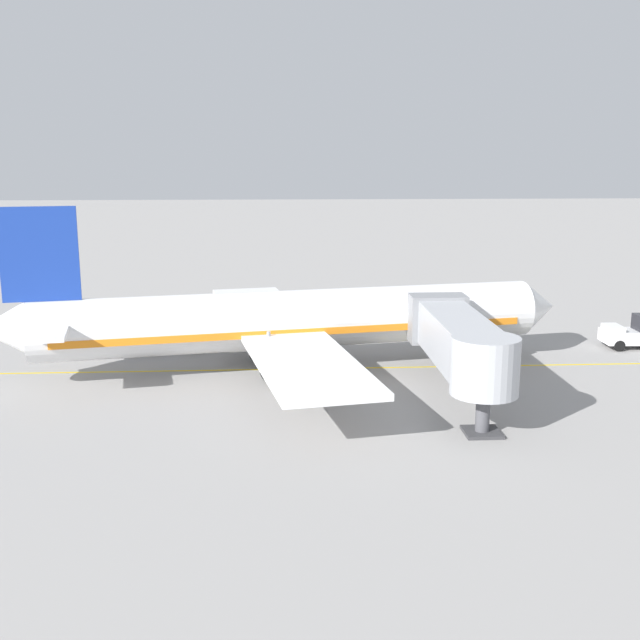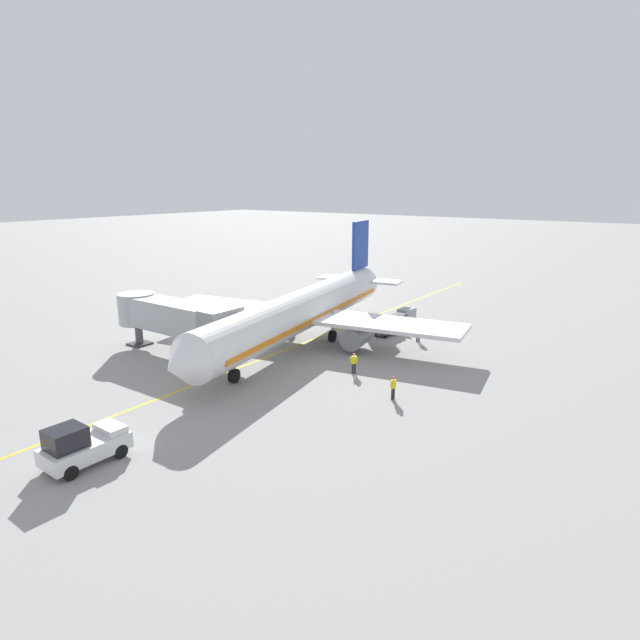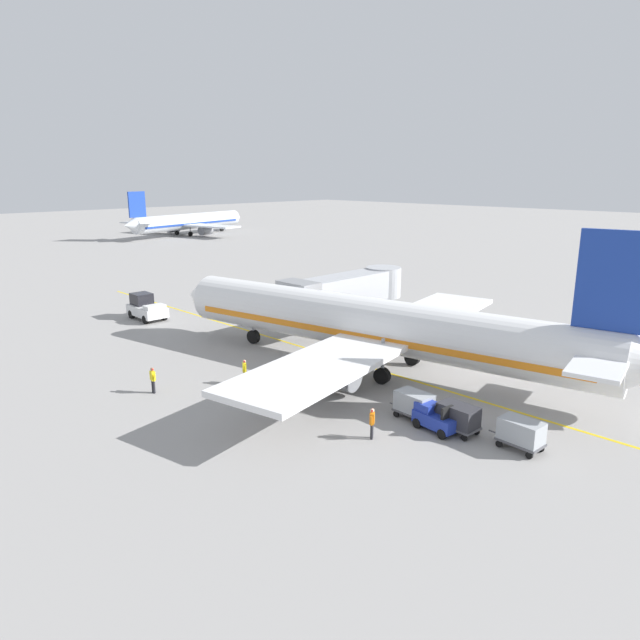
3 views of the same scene
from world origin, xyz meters
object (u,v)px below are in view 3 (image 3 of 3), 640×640
baggage_cart_third_in_train (521,432)px  parked_airliner (377,326)px  baggage_tug_lead (435,418)px  ground_crew_wing_walker (245,370)px  ground_crew_marshaller (372,422)px  jet_bridge (346,290)px  ground_crew_loader (153,379)px  pushback_tractor (146,308)px  distant_taxiing_airliner (188,222)px  baggage_cart_front (414,403)px  baggage_cart_second_in_train (458,416)px

baggage_cart_third_in_train → parked_airliner: bearing=71.4°
baggage_tug_lead → ground_crew_wing_walker: ground_crew_wing_walker is taller
baggage_cart_third_in_train → ground_crew_marshaller: size_ratio=1.74×
jet_bridge → ground_crew_loader: jet_bridge is taller
pushback_tractor → distant_taxiing_airliner: (45.86, 64.45, 1.93)m
pushback_tractor → baggage_cart_third_in_train: 37.80m
jet_bridge → ground_crew_loader: bearing=-174.0°
jet_bridge → ground_crew_loader: 20.74m
baggage_tug_lead → baggage_cart_third_in_train: baggage_tug_lead is taller
ground_crew_wing_walker → ground_crew_loader: size_ratio=1.00×
jet_bridge → baggage_cart_front: size_ratio=4.69×
ground_crew_loader → baggage_cart_second_in_train: bearing=-62.9°
ground_crew_loader → ground_crew_marshaller: (4.80, -13.98, 0.00)m
ground_crew_wing_walker → ground_crew_marshaller: (-0.27, -11.12, 0.00)m
baggage_cart_front → jet_bridge: bearing=53.3°
jet_bridge → parked_airliner: bearing=-127.0°
jet_bridge → ground_crew_loader: size_ratio=8.16×
baggage_cart_third_in_train → ground_crew_marshaller: 7.47m
pushback_tractor → baggage_tug_lead: bearing=-92.2°
baggage_cart_front → ground_crew_marshaller: 3.59m
parked_airliner → ground_crew_wing_walker: 9.70m
ground_crew_loader → distant_taxiing_airliner: 98.98m
baggage_cart_front → ground_crew_wing_walker: bearing=106.5°
baggage_cart_third_in_train → distant_taxiing_airliner: bearing=65.8°
pushback_tractor → baggage_cart_second_in_train: pushback_tractor is taller
pushback_tractor → baggage_cart_third_in_train: (-0.14, -37.80, -0.15)m
baggage_cart_second_in_train → ground_crew_marshaller: bearing=143.4°
ground_crew_marshaller → baggage_cart_second_in_train: bearing=-36.6°
ground_crew_wing_walker → baggage_tug_lead: bearing=-77.2°
baggage_cart_second_in_train → baggage_cart_third_in_train: size_ratio=1.00×
baggage_cart_front → ground_crew_loader: (-8.39, 14.07, 0.00)m
ground_crew_loader → parked_airliner: bearing=-27.9°
pushback_tractor → ground_crew_marshaller: size_ratio=2.64×
parked_airliner → distant_taxiing_airliner: bearing=65.0°
baggage_tug_lead → baggage_cart_front: 1.75m
jet_bridge → ground_crew_wing_walker: bearing=-162.0°
parked_airliner → distant_taxiing_airliner: (41.64, 89.34, -0.16)m
baggage_tug_lead → ground_crew_marshaller: (-3.19, 1.78, 0.24)m
baggage_cart_front → distant_taxiing_airliner: 107.03m
pushback_tractor → baggage_cart_second_in_train: 34.53m
baggage_tug_lead → baggage_cart_front: (0.41, 1.68, 0.24)m
baggage_cart_second_in_train → baggage_cart_third_in_train: (0.54, -3.28, 0.00)m
distant_taxiing_airliner → jet_bridge: bearing=-113.4°
ground_crew_wing_walker → baggage_cart_second_in_train: bearing=-75.8°
pushback_tractor → distant_taxiing_airliner: bearing=54.6°
jet_bridge → baggage_cart_front: jet_bridge is taller
baggage_cart_third_in_train → jet_bridge: bearing=62.9°
pushback_tractor → baggage_tug_lead: size_ratio=1.70×
baggage_tug_lead → baggage_cart_second_in_train: bearing=-60.0°
pushback_tractor → jet_bridge: bearing=-54.3°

